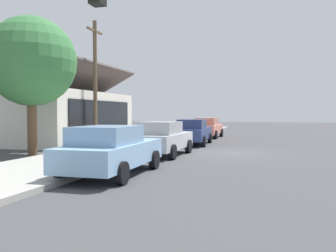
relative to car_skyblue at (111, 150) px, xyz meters
name	(u,v)px	position (x,y,z in m)	size (l,w,h in m)	color
ground_plane	(229,153)	(7.53, -2.88, -0.82)	(120.00, 120.00, 0.00)	#424244
sidewalk_curb	(125,148)	(7.53, 2.72, -0.74)	(60.00, 4.20, 0.16)	#A3A099
car_skyblue	(111,150)	(0.00, 0.00, 0.00)	(4.83, 2.12, 1.59)	#8CB7E0
car_silver	(163,138)	(5.49, -0.05, 0.00)	(4.45, 2.06, 1.59)	silver
car_navy	(193,132)	(11.54, -0.21, 0.00)	(4.76, 2.07, 1.59)	navy
car_coral	(208,128)	(17.97, -0.02, 0.00)	(4.49, 2.05, 1.59)	#EA8C75
storefront_building	(59,115)	(11.19, 9.10, 1.01)	(11.05, 6.88, 5.23)	silver
shade_tree	(31,62)	(3.94, 5.87, 3.55)	(4.16, 4.16, 6.47)	brown
traffic_light_main	(25,36)	(-4.62, -0.34, 2.67)	(0.37, 2.79, 5.20)	#383833
utility_pole_wooden	(95,81)	(9.23, 5.32, 3.11)	(1.80, 0.24, 7.50)	brown
fire_hydrant_red	(151,141)	(7.85, 1.32, -0.32)	(0.22, 0.22, 0.71)	red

